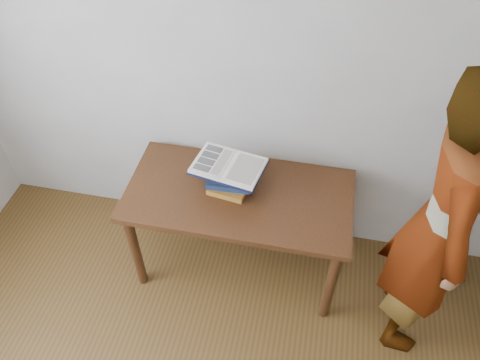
# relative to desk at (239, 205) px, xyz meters

# --- Properties ---
(room_shell) EXTENTS (3.54, 3.54, 2.62)m
(room_shell) POSITION_rel_desk_xyz_m (-0.16, -1.37, 1.03)
(room_shell) COLOR #BBB9B1
(room_shell) RESTS_ON ground
(desk) EXTENTS (1.30, 0.65, 0.69)m
(desk) POSITION_rel_desk_xyz_m (0.00, 0.00, 0.00)
(desk) COLOR #452711
(desk) RESTS_ON ground
(book_stack) EXTENTS (0.25, 0.22, 0.16)m
(book_stack) POSITION_rel_desk_xyz_m (-0.06, 0.03, 0.18)
(book_stack) COLOR #9F5D24
(book_stack) RESTS_ON desk
(open_book) EXTENTS (0.43, 0.33, 0.03)m
(open_book) POSITION_rel_desk_xyz_m (-0.07, 0.04, 0.27)
(open_book) COLOR black
(open_book) RESTS_ON book_stack
(reader) EXTENTS (0.44, 0.66, 1.77)m
(reader) POSITION_rel_desk_xyz_m (1.03, -0.19, 0.29)
(reader) COLOR tan
(reader) RESTS_ON ground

